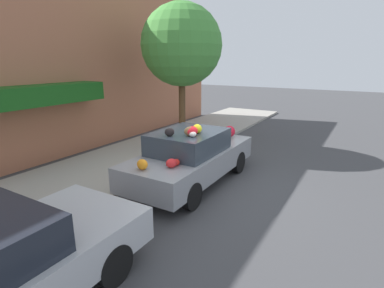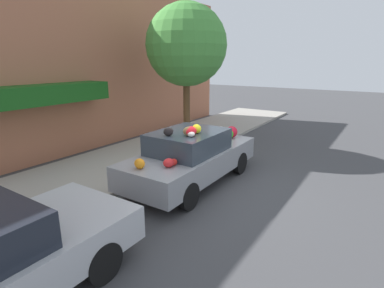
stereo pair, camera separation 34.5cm
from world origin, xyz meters
name	(u,v)px [view 1 (the left image)]	position (x,y,z in m)	size (l,w,h in m)	color
ground_plane	(194,182)	(0.00, 0.00, 0.00)	(60.00, 60.00, 0.00)	#424244
sidewalk_curb	(119,163)	(0.00, 2.70, 0.05)	(24.00, 3.20, 0.11)	#9E998E
building_facade	(60,67)	(-0.08, 4.91, 2.93)	(18.00, 1.20, 5.95)	#B26B4C
street_tree	(182,46)	(2.88, 2.20, 3.63)	(2.85, 2.85, 4.96)	brown
fire_hydrant	(147,153)	(0.31, 1.80, 0.45)	(0.20, 0.20, 0.70)	gold
art_car	(192,156)	(-0.01, 0.05, 0.74)	(4.19, 1.73, 1.64)	gray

